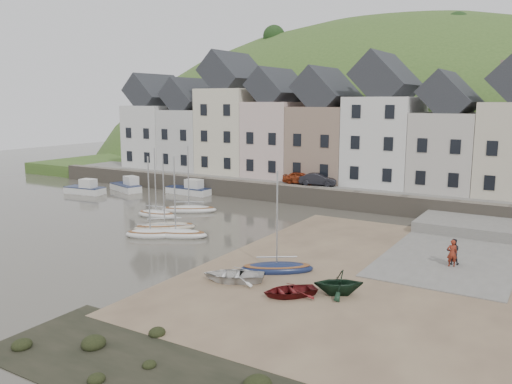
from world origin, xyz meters
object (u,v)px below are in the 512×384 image
Objects in this scene: rowboat_green at (339,282)px; car_left at (300,178)px; rowboat_red at (290,291)px; person_dark at (453,251)px; rowboat_white at (234,275)px; sailboat_0 at (189,209)px; person_red at (452,253)px; car_right at (318,179)px.

car_left reaches higher than rowboat_green.
car_left is (-11.94, 25.22, 1.87)m from rowboat_red.
rowboat_green is 27.60m from car_left.
person_dark reaches higher than rowboat_red.
rowboat_green is (5.89, 1.08, 0.32)m from rowboat_white.
sailboat_0 reaches higher than rowboat_green.
rowboat_white is 1.21× the size of rowboat_red.
car_right reaches higher than person_red.
car_right is at bearing -58.02° from person_dark.
sailboat_0 is at bearing -24.28° from person_dark.
person_dark is (24.00, -4.13, 0.67)m from sailboat_0.
rowboat_white is 13.80m from person_dark.
rowboat_white is at bearing -111.06° from rowboat_green.
car_right is (7.87, 11.18, 1.96)m from sailboat_0.
person_dark is at bearing 100.66° from rowboat_red.
car_left is (-8.15, 24.80, 1.80)m from rowboat_white.
rowboat_green is 0.70× the size of car_left.
rowboat_green is 0.68× the size of car_right.
rowboat_green reaches higher than rowboat_red.
sailboat_0 is at bearing -153.73° from rowboat_green.
rowboat_green is at bearing 38.02° from person_red.
person_dark is at bearing 122.39° from rowboat_green.
person_red is (24.03, -4.66, 0.70)m from sailboat_0.
car_left reaches higher than person_dark.
rowboat_white is at bearing 28.96° from person_dark.
sailboat_0 is 1.73× the size of car_left.
rowboat_red is 27.16m from car_right.
rowboat_white is 1.35× the size of rowboat_green.
sailboat_0 is 3.75× the size of person_red.
person_red is (4.15, 7.88, 0.22)m from rowboat_green.
rowboat_green reaches higher than rowboat_white.
person_red is 24.16m from car_left.
sailboat_0 is at bearing -159.50° from rowboat_white.
car_right is (-16.13, 15.31, 1.29)m from person_dark.
rowboat_green is 0.89× the size of rowboat_red.
sailboat_0 reaches higher than car_right.
rowboat_white is at bearing -44.23° from sailboat_0.
rowboat_green is 1.59× the size of person_dark.
car_left is 0.97× the size of car_right.
person_red reaches higher than rowboat_green.
rowboat_green is at bearing 78.27° from rowboat_red.
rowboat_white is 6.00m from rowboat_green.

